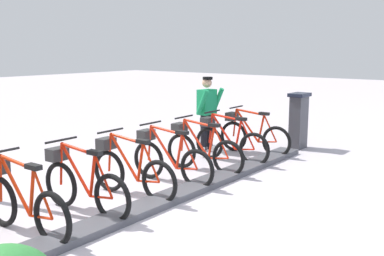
# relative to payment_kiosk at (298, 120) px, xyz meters

# --- Properties ---
(ground_plane) EXTENTS (60.00, 60.00, 0.00)m
(ground_plane) POSITION_rel_payment_kiosk_xyz_m (-0.05, 5.09, -0.67)
(ground_plane) COLOR #B7ADB2
(dock_rail_base) EXTENTS (0.44, 9.12, 0.10)m
(dock_rail_base) POSITION_rel_payment_kiosk_xyz_m (-0.05, 5.09, -0.62)
(dock_rail_base) COLOR #47474C
(dock_rail_base) RESTS_ON ground
(payment_kiosk) EXTENTS (0.36, 0.52, 1.28)m
(payment_kiosk) POSITION_rel_payment_kiosk_xyz_m (0.00, 0.00, 0.00)
(payment_kiosk) COLOR #38383D
(payment_kiosk) RESTS_ON ground
(bike_docked_0) EXTENTS (1.72, 0.54, 1.02)m
(bike_docked_0) POSITION_rel_payment_kiosk_xyz_m (0.57, 1.13, -0.24)
(bike_docked_0) COLOR black
(bike_docked_0) RESTS_ON ground
(bike_docked_1) EXTENTS (1.72, 0.54, 1.02)m
(bike_docked_1) POSITION_rel_payment_kiosk_xyz_m (0.57, 2.06, -0.24)
(bike_docked_1) COLOR black
(bike_docked_1) RESTS_ON ground
(bike_docked_2) EXTENTS (1.72, 0.54, 1.02)m
(bike_docked_2) POSITION_rel_payment_kiosk_xyz_m (0.57, 2.98, -0.24)
(bike_docked_2) COLOR black
(bike_docked_2) RESTS_ON ground
(bike_docked_3) EXTENTS (1.72, 0.54, 1.02)m
(bike_docked_3) POSITION_rel_payment_kiosk_xyz_m (0.57, 3.90, -0.24)
(bike_docked_3) COLOR black
(bike_docked_3) RESTS_ON ground
(bike_docked_4) EXTENTS (1.72, 0.54, 1.02)m
(bike_docked_4) POSITION_rel_payment_kiosk_xyz_m (0.57, 4.83, -0.24)
(bike_docked_4) COLOR black
(bike_docked_4) RESTS_ON ground
(bike_docked_5) EXTENTS (1.72, 0.54, 1.02)m
(bike_docked_5) POSITION_rel_payment_kiosk_xyz_m (0.57, 5.75, -0.24)
(bike_docked_5) COLOR black
(bike_docked_5) RESTS_ON ground
(bike_docked_6) EXTENTS (1.72, 0.54, 1.02)m
(bike_docked_6) POSITION_rel_payment_kiosk_xyz_m (0.57, 6.68, -0.24)
(bike_docked_6) COLOR black
(bike_docked_6) RESTS_ON ground
(worker_near_rack) EXTENTS (0.50, 0.65, 1.66)m
(worker_near_rack) POSITION_rel_payment_kiosk_xyz_m (1.53, 1.46, 0.24)
(worker_near_rack) COLOR white
(worker_near_rack) RESTS_ON ground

